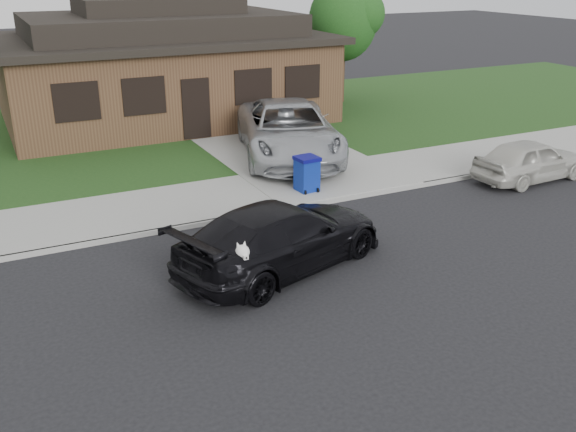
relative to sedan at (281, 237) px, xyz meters
name	(u,v)px	position (x,y,z in m)	size (l,w,h in m)	color
ground	(185,303)	(-2.30, -0.56, -0.71)	(120.00, 120.00, 0.00)	black
sidewalk	(124,214)	(-2.30, 4.44, -0.65)	(60.00, 3.00, 0.12)	gray
curb	(139,235)	(-2.30, 2.94, -0.65)	(60.00, 0.12, 0.12)	gray
lawn	(73,141)	(-2.30, 12.44, -0.65)	(60.00, 13.00, 0.13)	#193814
driveway	(260,141)	(3.70, 9.44, -0.64)	(4.50, 13.00, 0.14)	gray
sedan	(281,237)	(0.00, 0.00, 0.00)	(5.28, 3.45, 1.42)	black
minivan	(289,130)	(3.61, 6.97, 0.30)	(2.89, 6.26, 1.74)	#B0B3B7
white_compact	(531,160)	(9.09, 2.04, -0.09)	(1.47, 3.65, 1.24)	beige
recycling_bin	(307,174)	(2.60, 3.79, -0.10)	(0.63, 0.66, 0.98)	navy
house	(162,67)	(1.70, 14.44, 1.42)	(12.60, 8.60, 4.65)	#422B1C
tree_1	(347,19)	(9.83, 13.84, 3.00)	(3.15, 3.00, 5.25)	#332114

